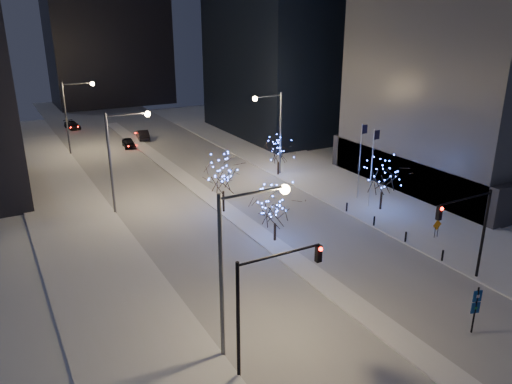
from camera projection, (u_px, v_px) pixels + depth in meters
ground at (378, 324)px, 31.80m from camera, size 160.00×160.00×0.00m
road at (181, 176)px, 60.63m from camera, size 20.00×130.00×0.02m
median at (197, 188)px, 56.49m from camera, size 2.00×80.00×0.15m
east_sidewalk at (358, 192)px, 55.08m from camera, size 10.00×90.00×0.15m
west_sidewalk at (88, 248)px, 41.88m from camera, size 8.00×90.00×0.15m
midrise_block at (508, 48)px, 57.03m from camera, size 30.00×22.00×30.00m
plinth at (490, 157)px, 61.42m from camera, size 30.00×24.00×4.00m
horizon_block at (105, 1)px, 103.23m from camera, size 24.00×14.00×42.00m
street_lamp_w_near at (238, 251)px, 27.19m from camera, size 4.40×0.56×10.00m
street_lamp_w_mid at (120, 148)px, 47.78m from camera, size 4.40×0.56×10.00m
street_lamp_w_far at (73, 108)px, 68.38m from camera, size 4.40×0.56×10.00m
street_lamp_east at (274, 123)px, 58.93m from camera, size 3.90×0.56×10.00m
traffic_signal_west at (264, 293)px, 26.35m from camera, size 5.26×0.43×7.00m
traffic_signal_east at (471, 223)px, 35.08m from camera, size 5.26×0.43×7.00m
flagpoles at (366, 159)px, 50.47m from camera, size 1.35×2.60×8.00m
bollards at (389, 229)px, 44.48m from camera, size 0.16×12.16×0.90m
car_near at (129, 143)px, 73.57m from camera, size 1.95×4.06×1.34m
car_mid at (143, 135)px, 78.10m from camera, size 2.30×4.81×1.52m
car_far at (72, 125)px, 85.37m from camera, size 2.45×4.60×1.27m
holiday_tree_median_near at (275, 207)px, 42.25m from camera, size 4.41×4.41×4.86m
holiday_tree_median_far at (223, 176)px, 48.34m from camera, size 5.15×5.15×5.51m
holiday_tree_plaza_near at (383, 177)px, 49.02m from camera, size 4.88×4.88×5.20m
holiday_tree_plaza_far at (278, 151)px, 59.91m from camera, size 4.76×4.76×4.72m
wayfinding_sign at (476, 305)px, 30.33m from camera, size 0.57×0.22×3.20m
construction_sign at (437, 226)px, 43.51m from camera, size 1.02×0.05×1.69m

